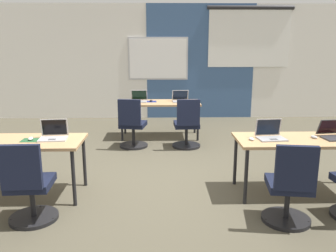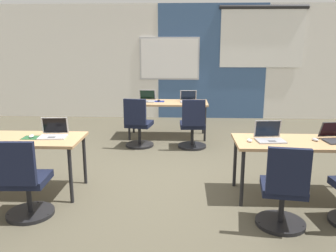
{
  "view_description": "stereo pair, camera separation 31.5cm",
  "coord_description": "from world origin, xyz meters",
  "px_view_note": "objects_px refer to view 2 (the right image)",
  "views": [
    {
      "loc": [
        0.0,
        -4.77,
        1.88
      ],
      "look_at": [
        0.11,
        -0.13,
        0.78
      ],
      "focal_mm": 37.67,
      "sensor_mm": 36.0,
      "label": 1
    },
    {
      "loc": [
        0.32,
        -4.77,
        1.88
      ],
      "look_at": [
        0.11,
        -0.13,
        0.78
      ],
      "focal_mm": 37.67,
      "sensor_mm": 36.0,
      "label": 2
    }
  ],
  "objects_px": {
    "desk_near_right": "(301,146)",
    "chair_near_right_inner": "(284,194)",
    "desk_near_left": "(18,142)",
    "desk_far_center": "(168,105)",
    "laptop_far_left": "(147,99)",
    "laptop_far_right": "(189,99)",
    "laptop_near_right_inner": "(270,136)",
    "mouse_near_left_inner": "(31,136)",
    "laptop_near_left_inner": "(54,133)",
    "chair_far_right": "(193,128)",
    "chair_far_left": "(138,127)",
    "mouse_far_left": "(159,100)",
    "chair_near_left_inner": "(25,186)",
    "mouse_near_right_end": "(315,140)",
    "mouse_far_right": "(202,102)",
    "mouse_near_right_inner": "(250,140)"
  },
  "relations": [
    {
      "from": "laptop_near_right_inner",
      "to": "mouse_near_right_end",
      "type": "distance_m",
      "value": 0.55
    },
    {
      "from": "desk_near_left",
      "to": "chair_far_right",
      "type": "xyz_separation_m",
      "value": [
        2.24,
        2.01,
        -0.28
      ]
    },
    {
      "from": "chair_near_right_inner",
      "to": "laptop_near_left_inner",
      "type": "relative_size",
      "value": 2.61
    },
    {
      "from": "desk_near_left",
      "to": "laptop_far_left",
      "type": "height_order",
      "value": "laptop_far_left"
    },
    {
      "from": "mouse_far_left",
      "to": "laptop_far_right",
      "type": "relative_size",
      "value": 0.29
    },
    {
      "from": "desk_near_left",
      "to": "desk_far_center",
      "type": "height_order",
      "value": "same"
    },
    {
      "from": "mouse_far_right",
      "to": "mouse_near_right_end",
      "type": "bearing_deg",
      "value": -65.87
    },
    {
      "from": "laptop_near_left_inner",
      "to": "chair_far_right",
      "type": "distance_m",
      "value": 2.68
    },
    {
      "from": "laptop_near_right_inner",
      "to": "chair_far_left",
      "type": "distance_m",
      "value": 2.8
    },
    {
      "from": "desk_near_left",
      "to": "laptop_far_right",
      "type": "bearing_deg",
      "value": 52.55
    },
    {
      "from": "laptop_far_left",
      "to": "chair_near_right_inner",
      "type": "bearing_deg",
      "value": -61.88
    },
    {
      "from": "chair_near_left_inner",
      "to": "mouse_far_right",
      "type": "bearing_deg",
      "value": -123.07
    },
    {
      "from": "laptop_far_right",
      "to": "mouse_far_left",
      "type": "bearing_deg",
      "value": 176.03
    },
    {
      "from": "laptop_far_left",
      "to": "mouse_far_left",
      "type": "relative_size",
      "value": 3.4
    },
    {
      "from": "mouse_far_left",
      "to": "chair_far_left",
      "type": "bearing_deg",
      "value": -112.1
    },
    {
      "from": "mouse_far_left",
      "to": "chair_far_left",
      "type": "relative_size",
      "value": 0.11
    },
    {
      "from": "laptop_far_left",
      "to": "chair_far_right",
      "type": "distance_m",
      "value": 1.3
    },
    {
      "from": "laptop_far_left",
      "to": "laptop_far_right",
      "type": "distance_m",
      "value": 0.84
    },
    {
      "from": "laptop_near_right_inner",
      "to": "mouse_far_left",
      "type": "height_order",
      "value": "laptop_near_right_inner"
    },
    {
      "from": "chair_far_right",
      "to": "laptop_near_left_inner",
      "type": "bearing_deg",
      "value": 44.39
    },
    {
      "from": "mouse_far_left",
      "to": "laptop_near_left_inner",
      "type": "distance_m",
      "value": 3.01
    },
    {
      "from": "laptop_far_left",
      "to": "chair_far_right",
      "type": "bearing_deg",
      "value": -40.41
    },
    {
      "from": "mouse_far_right",
      "to": "chair_far_right",
      "type": "height_order",
      "value": "chair_far_right"
    },
    {
      "from": "laptop_near_right_inner",
      "to": "mouse_near_left_inner",
      "type": "relative_size",
      "value": 3.35
    },
    {
      "from": "mouse_far_left",
      "to": "mouse_near_left_inner",
      "type": "bearing_deg",
      "value": -116.19
    },
    {
      "from": "desk_near_left",
      "to": "mouse_far_right",
      "type": "height_order",
      "value": "mouse_far_right"
    },
    {
      "from": "laptop_near_right_inner",
      "to": "chair_near_left_inner",
      "type": "distance_m",
      "value": 2.86
    },
    {
      "from": "desk_near_right",
      "to": "mouse_far_right",
      "type": "distance_m",
      "value": 2.98
    },
    {
      "from": "mouse_near_left_inner",
      "to": "laptop_far_right",
      "type": "height_order",
      "value": "laptop_far_right"
    },
    {
      "from": "laptop_far_left",
      "to": "chair_far_left",
      "type": "xyz_separation_m",
      "value": [
        -0.08,
        -0.8,
        -0.39
      ]
    },
    {
      "from": "mouse_near_right_inner",
      "to": "mouse_near_left_inner",
      "type": "bearing_deg",
      "value": 178.75
    },
    {
      "from": "chair_near_right_inner",
      "to": "laptop_near_right_inner",
      "type": "bearing_deg",
      "value": -83.36
    },
    {
      "from": "desk_near_left",
      "to": "chair_near_left_inner",
      "type": "bearing_deg",
      "value": -62.0
    },
    {
      "from": "desk_far_center",
      "to": "mouse_far_left",
      "type": "height_order",
      "value": "mouse_far_left"
    },
    {
      "from": "desk_near_left",
      "to": "mouse_near_right_inner",
      "type": "xyz_separation_m",
      "value": [
        2.87,
        -0.06,
        0.08
      ]
    },
    {
      "from": "chair_near_right_inner",
      "to": "chair_far_left",
      "type": "bearing_deg",
      "value": -48.86
    },
    {
      "from": "mouse_near_left_inner",
      "to": "laptop_near_left_inner",
      "type": "bearing_deg",
      "value": 13.97
    },
    {
      "from": "mouse_far_left",
      "to": "laptop_near_right_inner",
      "type": "bearing_deg",
      "value": -61.44
    },
    {
      "from": "chair_near_right_inner",
      "to": "laptop_far_right",
      "type": "distance_m",
      "value": 3.76
    },
    {
      "from": "chair_near_right_inner",
      "to": "laptop_far_right",
      "type": "relative_size",
      "value": 2.68
    },
    {
      "from": "desk_far_center",
      "to": "chair_far_right",
      "type": "distance_m",
      "value": 0.97
    },
    {
      "from": "desk_near_right",
      "to": "chair_near_right_inner",
      "type": "height_order",
      "value": "chair_near_right_inner"
    },
    {
      "from": "laptop_far_left",
      "to": "mouse_far_left",
      "type": "bearing_deg",
      "value": 1.04
    },
    {
      "from": "desk_near_left",
      "to": "laptop_near_left_inner",
      "type": "height_order",
      "value": "laptop_near_left_inner"
    },
    {
      "from": "desk_near_right",
      "to": "laptop_far_right",
      "type": "bearing_deg",
      "value": 115.15
    },
    {
      "from": "chair_far_left",
      "to": "laptop_far_right",
      "type": "relative_size",
      "value": 2.68
    },
    {
      "from": "chair_near_left_inner",
      "to": "chair_far_right",
      "type": "xyz_separation_m",
      "value": [
        1.87,
        2.71,
        0.0
      ]
    },
    {
      "from": "laptop_far_left",
      "to": "desk_near_left",
      "type": "bearing_deg",
      "value": -112.7
    },
    {
      "from": "desk_far_center",
      "to": "chair_near_right_inner",
      "type": "relative_size",
      "value": 1.74
    },
    {
      "from": "mouse_near_left_inner",
      "to": "mouse_near_right_inner",
      "type": "bearing_deg",
      "value": -1.25
    }
  ]
}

